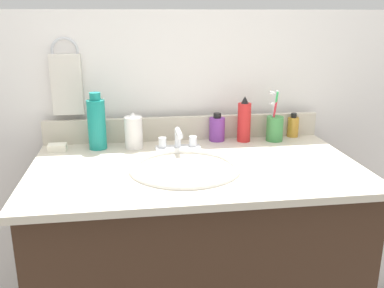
{
  "coord_description": "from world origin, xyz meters",
  "views": [
    {
      "loc": [
        -0.2,
        -1.29,
        1.28
      ],
      "look_at": [
        -0.01,
        0.0,
        0.89
      ],
      "focal_mm": 39.89,
      "sensor_mm": 36.0,
      "label": 1
    }
  ],
  "objects_px": {
    "bottle_lotion_white": "(134,132)",
    "cup_green": "(275,127)",
    "bottle_cream_purple": "(217,129)",
    "hand_towel": "(67,85)",
    "bottle_mouthwash_teal": "(97,123)",
    "bottle_oil_amber": "(293,126)",
    "soap_bar": "(57,147)",
    "faucet": "(178,143)",
    "bottle_spray_red": "(244,121)"
  },
  "relations": [
    {
      "from": "faucet",
      "to": "bottle_lotion_white",
      "type": "bearing_deg",
      "value": 161.25
    },
    {
      "from": "bottle_spray_red",
      "to": "cup_green",
      "type": "height_order",
      "value": "cup_green"
    },
    {
      "from": "bottle_spray_red",
      "to": "cup_green",
      "type": "bearing_deg",
      "value": -4.27
    },
    {
      "from": "faucet",
      "to": "cup_green",
      "type": "xyz_separation_m",
      "value": [
        0.38,
        0.07,
        0.02
      ]
    },
    {
      "from": "bottle_mouthwash_teal",
      "to": "cup_green",
      "type": "height_order",
      "value": "bottle_mouthwash_teal"
    },
    {
      "from": "bottle_mouthwash_teal",
      "to": "cup_green",
      "type": "relative_size",
      "value": 1.05
    },
    {
      "from": "hand_towel",
      "to": "cup_green",
      "type": "distance_m",
      "value": 0.79
    },
    {
      "from": "hand_towel",
      "to": "bottle_oil_amber",
      "type": "relative_size",
      "value": 2.32
    },
    {
      "from": "faucet",
      "to": "bottle_oil_amber",
      "type": "height_order",
      "value": "bottle_oil_amber"
    },
    {
      "from": "bottle_cream_purple",
      "to": "bottle_spray_red",
      "type": "distance_m",
      "value": 0.11
    },
    {
      "from": "faucet",
      "to": "bottle_spray_red",
      "type": "xyz_separation_m",
      "value": [
        0.26,
        0.08,
        0.05
      ]
    },
    {
      "from": "bottle_lotion_white",
      "to": "hand_towel",
      "type": "bearing_deg",
      "value": 155.62
    },
    {
      "from": "hand_towel",
      "to": "bottle_cream_purple",
      "type": "xyz_separation_m",
      "value": [
        0.55,
        -0.06,
        -0.17
      ]
    },
    {
      "from": "faucet",
      "to": "bottle_spray_red",
      "type": "relative_size",
      "value": 0.92
    },
    {
      "from": "cup_green",
      "to": "bottle_mouthwash_teal",
      "type": "bearing_deg",
      "value": -179.37
    },
    {
      "from": "faucet",
      "to": "bottle_mouthwash_teal",
      "type": "bearing_deg",
      "value": 167.6
    },
    {
      "from": "cup_green",
      "to": "soap_bar",
      "type": "distance_m",
      "value": 0.81
    },
    {
      "from": "cup_green",
      "to": "soap_bar",
      "type": "bearing_deg",
      "value": -179.07
    },
    {
      "from": "faucet",
      "to": "soap_bar",
      "type": "distance_m",
      "value": 0.43
    },
    {
      "from": "bottle_cream_purple",
      "to": "bottle_mouthwash_teal",
      "type": "bearing_deg",
      "value": -174.8
    },
    {
      "from": "bottle_oil_amber",
      "to": "soap_bar",
      "type": "height_order",
      "value": "bottle_oil_amber"
    },
    {
      "from": "faucet",
      "to": "hand_towel",
      "type": "bearing_deg",
      "value": 157.81
    },
    {
      "from": "faucet",
      "to": "soap_bar",
      "type": "xyz_separation_m",
      "value": [
        -0.43,
        0.06,
        -0.02
      ]
    },
    {
      "from": "bottle_spray_red",
      "to": "cup_green",
      "type": "xyz_separation_m",
      "value": [
        0.12,
        -0.01,
        -0.03
      ]
    },
    {
      "from": "bottle_lotion_white",
      "to": "bottle_spray_red",
      "type": "xyz_separation_m",
      "value": [
        0.42,
        0.03,
        0.02
      ]
    },
    {
      "from": "faucet",
      "to": "bottle_cream_purple",
      "type": "xyz_separation_m",
      "value": [
        0.16,
        0.1,
        0.02
      ]
    },
    {
      "from": "bottle_oil_amber",
      "to": "bottle_lotion_white",
      "type": "bearing_deg",
      "value": -174.35
    },
    {
      "from": "faucet",
      "to": "bottle_lotion_white",
      "type": "xyz_separation_m",
      "value": [
        -0.16,
        0.05,
        0.03
      ]
    },
    {
      "from": "bottle_cream_purple",
      "to": "hand_towel",
      "type": "bearing_deg",
      "value": 174.23
    },
    {
      "from": "bottle_mouthwash_teal",
      "to": "soap_bar",
      "type": "height_order",
      "value": "bottle_mouthwash_teal"
    },
    {
      "from": "soap_bar",
      "to": "hand_towel",
      "type": "bearing_deg",
      "value": 70.13
    },
    {
      "from": "hand_towel",
      "to": "faucet",
      "type": "relative_size",
      "value": 1.38
    },
    {
      "from": "bottle_cream_purple",
      "to": "bottle_lotion_white",
      "type": "height_order",
      "value": "bottle_lotion_white"
    },
    {
      "from": "bottle_cream_purple",
      "to": "soap_bar",
      "type": "relative_size",
      "value": 1.68
    },
    {
      "from": "hand_towel",
      "to": "bottle_oil_amber",
      "type": "height_order",
      "value": "hand_towel"
    },
    {
      "from": "faucet",
      "to": "cup_green",
      "type": "bearing_deg",
      "value": 10.42
    },
    {
      "from": "bottle_oil_amber",
      "to": "faucet",
      "type": "bearing_deg",
      "value": -166.34
    },
    {
      "from": "bottle_spray_red",
      "to": "hand_towel",
      "type": "bearing_deg",
      "value": 172.97
    },
    {
      "from": "bottle_oil_amber",
      "to": "bottle_lotion_white",
      "type": "relative_size",
      "value": 0.72
    },
    {
      "from": "bottle_cream_purple",
      "to": "bottle_spray_red",
      "type": "bearing_deg",
      "value": -13.88
    },
    {
      "from": "hand_towel",
      "to": "soap_bar",
      "type": "distance_m",
      "value": 0.23
    },
    {
      "from": "bottle_cream_purple",
      "to": "bottle_lotion_white",
      "type": "relative_size",
      "value": 0.81
    },
    {
      "from": "hand_towel",
      "to": "faucet",
      "type": "xyz_separation_m",
      "value": [
        0.39,
        -0.16,
        -0.19
      ]
    },
    {
      "from": "faucet",
      "to": "bottle_cream_purple",
      "type": "relative_size",
      "value": 1.49
    },
    {
      "from": "bottle_oil_amber",
      "to": "bottle_cream_purple",
      "type": "height_order",
      "value": "bottle_cream_purple"
    },
    {
      "from": "faucet",
      "to": "soap_bar",
      "type": "bearing_deg",
      "value": 172.43
    },
    {
      "from": "bottle_lotion_white",
      "to": "cup_green",
      "type": "bearing_deg",
      "value": 1.84
    },
    {
      "from": "bottle_mouthwash_teal",
      "to": "bottle_spray_red",
      "type": "bearing_deg",
      "value": 1.69
    },
    {
      "from": "bottle_spray_red",
      "to": "bottle_mouthwash_teal",
      "type": "bearing_deg",
      "value": -178.31
    },
    {
      "from": "hand_towel",
      "to": "bottle_spray_red",
      "type": "relative_size",
      "value": 1.26
    }
  ]
}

